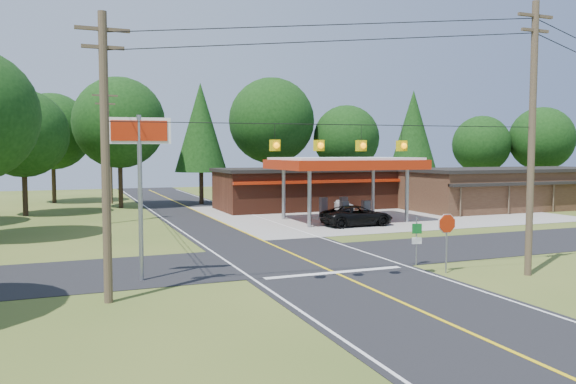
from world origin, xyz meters
name	(u,v)px	position (x,y,z in m)	size (l,w,h in m)	color
ground	(302,259)	(0.00, 0.00, 0.00)	(120.00, 120.00, 0.00)	#3F551E
main_highway	(302,258)	(0.00, 0.00, 0.01)	(8.00, 120.00, 0.02)	black
cross_road	(302,258)	(0.00, 0.00, 0.01)	(70.00, 7.00, 0.02)	black
lane_center_yellow	(302,258)	(0.00, 0.00, 0.03)	(0.15, 110.00, 0.00)	yellow
gas_canopy	(344,165)	(9.00, 13.00, 4.27)	(10.60, 7.40, 4.88)	gray
convenience_store	(305,188)	(10.00, 22.98, 1.92)	(16.40, 7.55, 3.80)	#502517
strip_building	(510,188)	(28.00, 15.98, 1.91)	(20.40, 8.75, 3.80)	#40271A
utility_pole_near_right	(532,135)	(7.50, -7.00, 5.96)	(1.80, 0.30, 11.50)	#473828
utility_pole_near_left	(105,154)	(-9.50, -5.00, 5.20)	(1.80, 0.30, 10.00)	#473828
utility_pole_far_left	(106,153)	(-8.00, 18.00, 5.20)	(1.80, 0.30, 10.00)	#473828
utility_pole_north	(111,157)	(-6.50, 35.00, 4.75)	(0.30, 0.30, 9.50)	#473828
overhead_beacons	(340,127)	(-1.00, -6.00, 6.21)	(17.04, 2.04, 1.03)	black
treeline_backdrop	(205,127)	(0.82, 24.01, 7.49)	(70.27, 51.59, 13.30)	#332316
suv_car	(357,216)	(8.50, 10.00, 0.73)	(5.22, 5.22, 1.45)	black
sedan_car	(338,204)	(12.00, 19.92, 0.61)	(3.60, 3.60, 1.23)	silver
big_stop_sign	(140,158)	(-8.00, -2.01, 5.00)	(2.48, 0.52, 6.74)	gray
octagonal_stop_sign	(447,228)	(4.50, -5.38, 1.97)	(0.91, 0.10, 2.62)	gray
route_sign_post	(417,237)	(4.24, -3.52, 1.34)	(0.45, 0.15, 2.25)	gray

